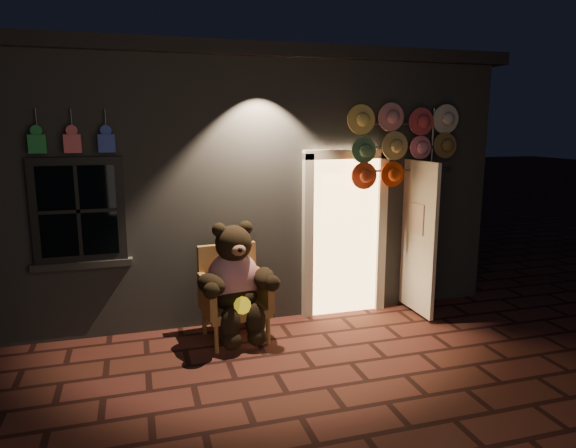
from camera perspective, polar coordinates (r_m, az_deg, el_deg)
name	(u,v)px	position (r m, az deg, el deg)	size (l,w,h in m)	color
ground	(276,373)	(5.47, -1.38, -16.27)	(60.00, 60.00, 0.00)	#562620
shop_building	(213,171)	(8.81, -8.34, 5.86)	(7.30, 5.95, 3.51)	slate
wicker_armchair	(233,293)	(6.16, -6.17, -7.60)	(0.81, 0.75, 1.09)	#956439
teddy_bear	(235,282)	(5.98, -5.87, -6.39)	(0.99, 0.81, 1.37)	#A91228
hat_rack	(402,145)	(6.84, 12.54, 8.60)	(1.55, 0.22, 2.74)	#59595E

